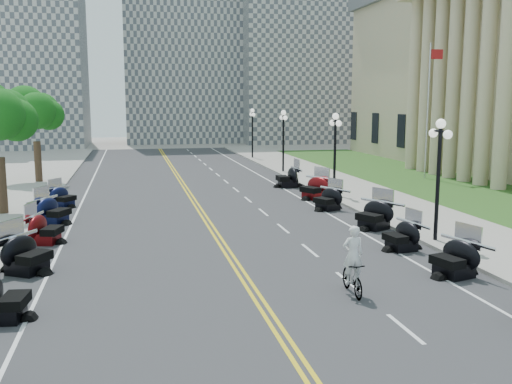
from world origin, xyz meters
TOP-DOWN VIEW (x-y plane):
  - ground at (0.00, 0.00)m, footprint 160.00×160.00m
  - road at (0.00, 10.00)m, footprint 16.00×90.00m
  - centerline_yellow_a at (-0.12, 10.00)m, footprint 0.12×90.00m
  - centerline_yellow_b at (0.12, 10.00)m, footprint 0.12×90.00m
  - edge_line_north at (6.40, 10.00)m, footprint 0.12×90.00m
  - edge_line_south at (-6.40, 10.00)m, footprint 0.12×90.00m
  - lane_dash_5 at (3.20, -4.00)m, footprint 0.12×2.00m
  - lane_dash_6 at (3.20, 0.00)m, footprint 0.12×2.00m
  - lane_dash_7 at (3.20, 4.00)m, footprint 0.12×2.00m
  - lane_dash_8 at (3.20, 8.00)m, footprint 0.12×2.00m
  - lane_dash_9 at (3.20, 12.00)m, footprint 0.12×2.00m
  - lane_dash_10 at (3.20, 16.00)m, footprint 0.12×2.00m
  - lane_dash_11 at (3.20, 20.00)m, footprint 0.12×2.00m
  - lane_dash_12 at (3.20, 24.00)m, footprint 0.12×2.00m
  - lane_dash_13 at (3.20, 28.00)m, footprint 0.12×2.00m
  - lane_dash_14 at (3.20, 32.00)m, footprint 0.12×2.00m
  - lane_dash_15 at (3.20, 36.00)m, footprint 0.12×2.00m
  - lane_dash_16 at (3.20, 40.00)m, footprint 0.12×2.00m
  - lane_dash_17 at (3.20, 44.00)m, footprint 0.12×2.00m
  - lane_dash_18 at (3.20, 48.00)m, footprint 0.12×2.00m
  - lane_dash_19 at (3.20, 52.00)m, footprint 0.12×2.00m
  - sidewalk_north at (10.50, 10.00)m, footprint 5.00×90.00m
  - lawn at (17.50, 18.00)m, footprint 9.00×60.00m
  - distant_block_a at (-18.00, 62.00)m, footprint 18.00×14.00m
  - distant_block_b at (4.00, 68.00)m, footprint 16.00×12.00m
  - distant_block_c at (22.00, 65.00)m, footprint 20.00×14.00m
  - street_lamp_2 at (8.60, 4.00)m, footprint 0.50×1.20m
  - street_lamp_3 at (8.60, 16.00)m, footprint 0.50×1.20m
  - street_lamp_4 at (8.60, 28.00)m, footprint 0.50×1.20m
  - street_lamp_5 at (8.60, 40.00)m, footprint 0.50×1.20m
  - flagpole at (18.00, 22.00)m, footprint 1.10×0.20m
  - tree_4 at (-10.00, 26.00)m, footprint 4.80×4.80m
  - motorcycle_n_5 at (6.86, -0.25)m, footprint 2.44×2.44m
  - motorcycle_n_6 at (6.72, 3.27)m, footprint 2.12×2.12m
  - motorcycle_n_7 at (7.24, 7.04)m, footprint 2.86×2.86m
  - motorcycle_n_8 at (6.73, 11.87)m, footprint 2.57×2.57m
  - motorcycle_n_9 at (7.13, 15.36)m, footprint 2.95×2.95m
  - motorcycle_n_10 at (6.86, 20.38)m, footprint 2.22×2.22m
  - motorcycle_s_5 at (-6.98, -1.17)m, footprint 2.15×2.15m
  - motorcycle_s_6 at (-7.10, 3.22)m, footprint 2.89×2.89m
  - motorcycle_s_7 at (-7.08, 7.41)m, footprint 2.42×2.42m
  - motorcycle_s_8 at (-7.23, 11.30)m, footprint 2.79×2.79m
  - motorcycle_s_9 at (-7.29, 15.85)m, footprint 2.54×2.54m
  - bicycle at (2.86, -1.21)m, footprint 0.58×1.77m
  - cyclist_rider at (2.86, -1.21)m, footprint 0.65×0.43m

SIDE VIEW (x-z plane):
  - ground at x=0.00m, z-range 0.00..0.00m
  - road at x=0.00m, z-range 0.00..0.01m
  - centerline_yellow_a at x=-0.12m, z-range 0.01..0.01m
  - centerline_yellow_b at x=0.12m, z-range 0.01..0.01m
  - edge_line_north at x=6.40m, z-range 0.01..0.01m
  - edge_line_south at x=-6.40m, z-range 0.01..0.01m
  - lane_dash_5 at x=3.20m, z-range 0.01..0.01m
  - lane_dash_6 at x=3.20m, z-range 0.01..0.01m
  - lane_dash_7 at x=3.20m, z-range 0.01..0.01m
  - lane_dash_8 at x=3.20m, z-range 0.01..0.01m
  - lane_dash_9 at x=3.20m, z-range 0.01..0.01m
  - lane_dash_10 at x=3.20m, z-range 0.01..0.01m
  - lane_dash_11 at x=3.20m, z-range 0.01..0.01m
  - lane_dash_12 at x=3.20m, z-range 0.01..0.01m
  - lane_dash_13 at x=3.20m, z-range 0.01..0.01m
  - lane_dash_14 at x=3.20m, z-range 0.01..0.01m
  - lane_dash_15 at x=3.20m, z-range 0.01..0.01m
  - lane_dash_16 at x=3.20m, z-range 0.01..0.01m
  - lane_dash_17 at x=3.20m, z-range 0.01..0.01m
  - lane_dash_18 at x=3.20m, z-range 0.01..0.01m
  - lane_dash_19 at x=3.20m, z-range 0.01..0.01m
  - lawn at x=17.50m, z-range 0.00..0.10m
  - sidewalk_north at x=10.50m, z-range 0.00..0.15m
  - bicycle at x=2.86m, z-range 0.00..1.05m
  - motorcycle_s_9 at x=-7.29m, z-range 0.00..1.27m
  - motorcycle_n_6 at x=6.72m, z-range 0.00..1.30m
  - motorcycle_n_8 at x=6.73m, z-range 0.00..1.36m
  - motorcycle_s_5 at x=-6.98m, z-range 0.00..1.36m
  - motorcycle_s_7 at x=-7.08m, z-range 0.00..1.37m
  - motorcycle_n_5 at x=6.86m, z-range 0.00..1.40m
  - motorcycle_s_8 at x=-7.23m, z-range 0.00..1.45m
  - motorcycle_s_6 at x=-7.10m, z-range 0.00..1.47m
  - motorcycle_n_7 at x=7.24m, z-range 0.00..1.48m
  - motorcycle_n_9 at x=7.13m, z-range 0.00..1.52m
  - motorcycle_n_10 at x=6.86m, z-range 0.00..1.55m
  - cyclist_rider at x=2.86m, z-range 1.05..2.84m
  - street_lamp_2 at x=8.60m, z-range 0.15..5.05m
  - street_lamp_3 at x=8.60m, z-range 0.15..5.05m
  - street_lamp_4 at x=8.60m, z-range 0.15..5.05m
  - street_lamp_5 at x=8.60m, z-range 0.15..5.05m
  - tree_4 at x=-10.00m, z-range 0.15..9.35m
  - flagpole at x=18.00m, z-range 0.00..10.00m
  - distant_block_c at x=22.00m, z-range 0.00..22.00m
  - distant_block_a at x=-18.00m, z-range 0.00..26.00m
  - distant_block_b at x=4.00m, z-range 0.00..30.00m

